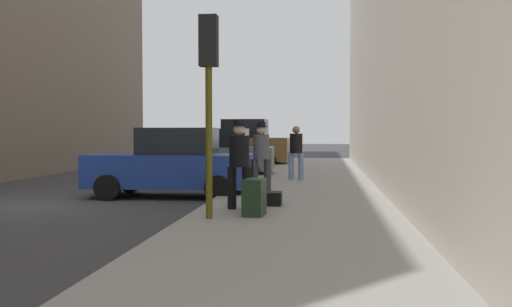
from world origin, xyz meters
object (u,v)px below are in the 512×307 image
parked_bronze_suv (242,145)px  pedestrian_with_fedora (239,160)px  pedestrian_in_jeans (296,150)px  parked_gray_coupe (217,154)px  fire_hydrant (246,176)px  parked_blue_sedan (173,164)px  traffic_light (209,72)px  duffel_bag (274,199)px  rolling_suitcase (254,197)px  pedestrian_with_beanie (261,154)px

parked_bronze_suv → pedestrian_with_fedora: size_ratio=2.61×
parked_bronze_suv → pedestrian_in_jeans: (3.02, -8.96, 0.07)m
parked_gray_coupe → fire_hydrant: parked_gray_coupe is taller
parked_blue_sedan → pedestrian_with_fedora: 3.90m
traffic_light → duffel_bag: traffic_light is taller
fire_hydrant → duffel_bag: 3.50m
traffic_light → rolling_suitcase: (0.76, 0.45, -2.27)m
traffic_light → pedestrian_with_fedora: (0.36, 1.22, -1.62)m
rolling_suitcase → duffel_bag: (0.24, 1.47, -0.20)m
parked_bronze_suv → pedestrian_with_fedora: 16.07m
parked_gray_coupe → duffel_bag: parked_gray_coupe is taller
parked_blue_sedan → fire_hydrant: bearing=24.8°
parked_blue_sedan → pedestrian_in_jeans: 4.83m
parked_blue_sedan → pedestrian_with_beanie: 2.35m
fire_hydrant → pedestrian_with_beanie: bearing=-62.0°
pedestrian_with_fedora → rolling_suitcase: size_ratio=1.71×
parked_blue_sedan → parked_bronze_suv: size_ratio=0.92×
parked_gray_coupe → pedestrian_in_jeans: 3.96m
parked_blue_sedan → pedestrian_with_fedora: bearing=-55.3°
traffic_light → pedestrian_with_beanie: bearing=83.7°
pedestrian_with_fedora → rolling_suitcase: (0.39, -0.77, -0.65)m
pedestrian_with_beanie → duffel_bag: (0.52, -2.35, -0.85)m
parked_gray_coupe → duffel_bag: (2.85, -8.80, -0.56)m
parked_gray_coupe → pedestrian_in_jeans: pedestrian_in_jeans is taller
parked_blue_sedan → parked_gray_coupe: same height
pedestrian_in_jeans → parked_bronze_suv: bearing=108.6°
traffic_light → pedestrian_with_fedora: bearing=73.4°
parked_gray_coupe → duffel_bag: size_ratio=9.66×
parked_gray_coupe → pedestrian_in_jeans: (3.02, -2.54, 0.26)m
parked_gray_coupe → fire_hydrant: bearing=-71.8°
pedestrian_with_fedora → pedestrian_with_beanie: bearing=88.0°
parked_bronze_suv → duffel_bag: (2.85, -15.21, -0.74)m
parked_bronze_suv → traffic_light: 17.32m
pedestrian_with_beanie → pedestrian_with_fedora: bearing=-92.0°
parked_bronze_suv → parked_blue_sedan: bearing=-90.0°
duffel_bag → parked_bronze_suv: bearing=100.6°
parked_blue_sedan → pedestrian_with_beanie: pedestrian_with_beanie is taller
fire_hydrant → pedestrian_in_jeans: 3.23m
fire_hydrant → rolling_suitcase: rolling_suitcase is taller
parked_gray_coupe → parked_bronze_suv: parked_bronze_suv is taller
parked_gray_coupe → pedestrian_with_fedora: (2.22, -9.50, 0.29)m
parked_bronze_suv → fire_hydrant: parked_bronze_suv is taller
parked_blue_sedan → pedestrian_with_fedora: pedestrian_with_fedora is taller
duffel_bag → parked_blue_sedan: bearing=138.8°
parked_blue_sedan → fire_hydrant: 2.02m
traffic_light → rolling_suitcase: 2.43m
fire_hydrant → rolling_suitcase: bearing=-80.5°
parked_blue_sedan → fire_hydrant: (1.80, 0.83, -0.35)m
parked_bronze_suv → rolling_suitcase: bearing=-81.1°
parked_blue_sedan → pedestrian_with_fedora: (2.22, -3.20, 0.29)m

